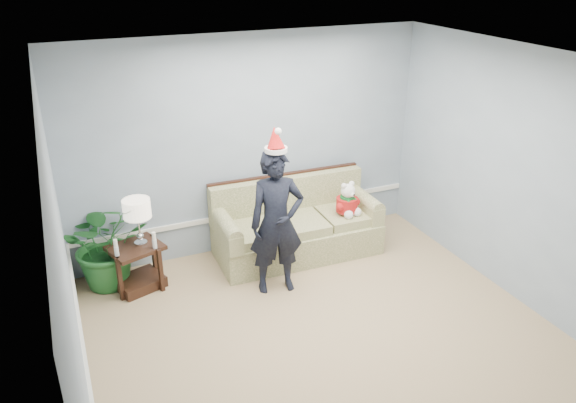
{
  "coord_description": "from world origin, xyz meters",
  "views": [
    {
      "loc": [
        -2.16,
        -3.66,
        3.56
      ],
      "look_at": [
        0.1,
        1.55,
        0.97
      ],
      "focal_mm": 35.0,
      "sensor_mm": 36.0,
      "label": 1
    }
  ],
  "objects_px": {
    "side_table": "(138,271)",
    "table_lamp": "(137,211)",
    "teddy_bear": "(347,203)",
    "houseplant": "(107,242)",
    "sofa": "(295,227)",
    "man": "(277,223)"
  },
  "relations": [
    {
      "from": "sofa",
      "to": "table_lamp",
      "type": "bearing_deg",
      "value": -177.51
    },
    {
      "from": "man",
      "to": "side_table",
      "type": "bearing_deg",
      "value": 165.48
    },
    {
      "from": "sofa",
      "to": "teddy_bear",
      "type": "xyz_separation_m",
      "value": [
        0.61,
        -0.21,
        0.32
      ]
    },
    {
      "from": "table_lamp",
      "to": "houseplant",
      "type": "bearing_deg",
      "value": 150.54
    },
    {
      "from": "table_lamp",
      "to": "teddy_bear",
      "type": "bearing_deg",
      "value": -4.09
    },
    {
      "from": "sofa",
      "to": "teddy_bear",
      "type": "height_order",
      "value": "sofa"
    },
    {
      "from": "table_lamp",
      "to": "houseplant",
      "type": "height_order",
      "value": "table_lamp"
    },
    {
      "from": "table_lamp",
      "to": "teddy_bear",
      "type": "height_order",
      "value": "table_lamp"
    },
    {
      "from": "side_table",
      "to": "table_lamp",
      "type": "relative_size",
      "value": 1.23
    },
    {
      "from": "side_table",
      "to": "teddy_bear",
      "type": "relative_size",
      "value": 1.52
    },
    {
      "from": "teddy_bear",
      "to": "houseplant",
      "type": "bearing_deg",
      "value": 160.27
    },
    {
      "from": "teddy_bear",
      "to": "side_table",
      "type": "bearing_deg",
      "value": 164.31
    },
    {
      "from": "table_lamp",
      "to": "side_table",
      "type": "bearing_deg",
      "value": -159.94
    },
    {
      "from": "side_table",
      "to": "teddy_bear",
      "type": "distance_m",
      "value": 2.64
    },
    {
      "from": "side_table",
      "to": "table_lamp",
      "type": "distance_m",
      "value": 0.74
    },
    {
      "from": "sofa",
      "to": "teddy_bear",
      "type": "distance_m",
      "value": 0.72
    },
    {
      "from": "sofa",
      "to": "man",
      "type": "distance_m",
      "value": 1.0
    },
    {
      "from": "sofa",
      "to": "man",
      "type": "height_order",
      "value": "man"
    },
    {
      "from": "sofa",
      "to": "side_table",
      "type": "distance_m",
      "value": 1.98
    },
    {
      "from": "houseplant",
      "to": "sofa",
      "type": "bearing_deg",
      "value": -4.16
    },
    {
      "from": "houseplant",
      "to": "teddy_bear",
      "type": "relative_size",
      "value": 2.44
    },
    {
      "from": "side_table",
      "to": "man",
      "type": "xyz_separation_m",
      "value": [
        1.44,
        -0.63,
        0.62
      ]
    }
  ]
}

